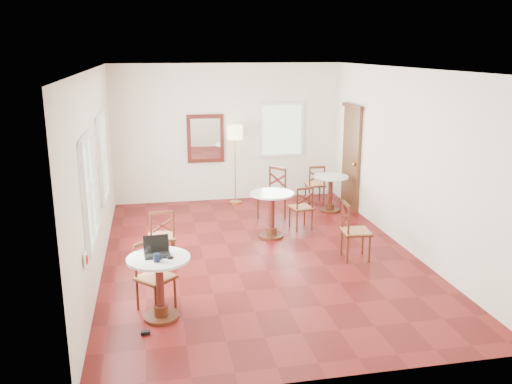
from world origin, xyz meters
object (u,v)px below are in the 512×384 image
Objects in this scene: cafe_table_back at (330,190)px; chair_near_a at (162,236)px; chair_back_a at (315,184)px; mouse at (170,257)px; navy_mug at (157,258)px; chair_mid_a at (302,207)px; water_glass at (148,251)px; chair_back_b at (272,194)px; chair_near_b at (154,276)px; floor_lamp at (235,138)px; cafe_table_mid at (272,210)px; chair_mid_b at (354,231)px; cafe_table_near at (160,281)px; laptop at (157,250)px; power_adapter at (145,333)px.

cafe_table_back is 0.83× the size of chair_near_a.
chair_near_a is 1.06× the size of chair_back_a.
mouse is 0.70× the size of navy_mug.
navy_mug is at bearing 39.18° from chair_mid_a.
water_glass is at bearing 53.48° from chair_back_a.
chair_near_a reaches higher than cafe_table_back.
chair_back_b is at bearing 39.01° from chair_back_a.
chair_near_a is at bearing 87.33° from navy_mug.
water_glass is at bearing 120.99° from mouse.
chair_mid_a is (2.75, 2.75, -0.03)m from chair_near_b.
floor_lamp is 15.11× the size of water_glass.
cafe_table_back is at bearing -150.69° from chair_near_a.
cafe_table_mid is 0.87× the size of chair_mid_b.
water_glass is (-3.58, -4.54, 0.45)m from chair_back_a.
navy_mug is (-2.31, -3.90, 0.36)m from chair_back_b.
chair_back_b is 4.40m from water_glass.
chair_near_a reaches higher than cafe_table_mid.
cafe_table_near is 2.48× the size of laptop.
floor_lamp reaches higher than cafe_table_mid.
laptop reaches higher than chair_near_b.
water_glass is (-0.11, 0.24, 0.01)m from navy_mug.
navy_mug reaches higher than chair_near_a.
chair_back_a is at bearing 51.80° from water_glass.
cafe_table_back is 6.94× the size of power_adapter.
laptop is at bearing 89.62° from navy_mug.
cafe_table_near is at bearing -86.01° from laptop.
chair_mid_b is at bearing 26.52° from navy_mug.
cafe_table_mid is 6.57× the size of navy_mug.
water_glass is at bearing 139.18° from cafe_table_near.
water_glass is (-0.13, 0.11, 0.37)m from cafe_table_near.
laptop is (-3.12, -1.32, 0.41)m from chair_mid_b.
chair_mid_a is 1.67m from chair_mid_b.
floor_lamp is 5.37m from mouse.
chair_near_a is at bearing -147.88° from cafe_table_back.
chair_near_b reaches higher than chair_back_a.
laptop reaches higher than mouse.
chair_back_a is at bearing 53.43° from cafe_table_near.
chair_mid_a is 4.02m from laptop.
water_glass is (-2.81, -2.93, 0.47)m from chair_mid_a.
cafe_table_mid is 7.26× the size of water_glass.
navy_mug is (-0.09, -1.95, 0.42)m from chair_near_a.
floor_lamp is (-1.36, 3.59, 0.98)m from chair_mid_b.
chair_back_a is 9.79× the size of mouse.
cafe_table_back is at bearing -28.50° from floor_lamp.
chair_mid_a is 4.05m from mouse.
navy_mug is (-2.70, -3.18, 0.46)m from chair_mid_a.
cafe_table_back is 0.44× the size of floor_lamp.
chair_back_b is at bearing -141.40° from chair_near_a.
water_glass reaches higher than power_adapter.
cafe_table_mid is 0.91× the size of chair_near_a.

